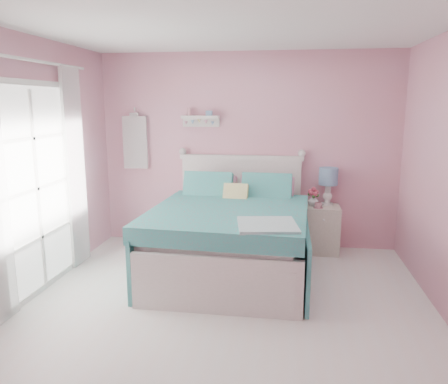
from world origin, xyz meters
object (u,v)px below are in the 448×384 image
(table_lamp, at_px, (328,179))
(vase, at_px, (313,201))
(nightstand, at_px, (322,229))
(teacup, at_px, (318,205))
(bed, at_px, (231,237))

(table_lamp, distance_m, vase, 0.34)
(nightstand, bearing_deg, teacup, -120.36)
(teacup, bearing_deg, bed, -144.68)
(bed, bearing_deg, vase, 43.89)
(nightstand, relative_size, vase, 4.27)
(bed, xyz_separation_m, teacup, (1.03, 0.73, 0.24))
(table_lamp, height_order, vase, table_lamp)
(nightstand, bearing_deg, vase, -177.78)
(bed, bearing_deg, table_lamp, 42.29)
(vase, bearing_deg, table_lamp, 29.86)
(vase, bearing_deg, teacup, -61.65)
(bed, distance_m, teacup, 1.28)
(bed, relative_size, teacup, 23.57)
(bed, xyz_separation_m, vase, (0.97, 0.84, 0.28))
(vase, relative_size, teacup, 1.57)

